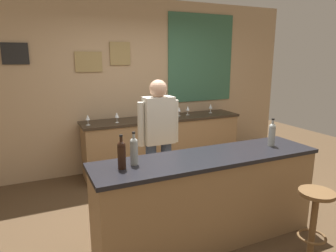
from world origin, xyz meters
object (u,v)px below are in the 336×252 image
at_px(wine_glass_a, 88,118).
at_px(wine_glass_c, 179,110).
at_px(wine_bottle_c, 272,134).
at_px(wine_glass_b, 117,115).
at_px(wine_glass_d, 188,109).
at_px(wine_bottle_a, 122,154).
at_px(wine_bottle_b, 134,150).
at_px(bartender, 159,137).
at_px(wine_glass_e, 211,107).
at_px(bar_stool, 314,213).

xyz_separation_m(wine_glass_a, wine_glass_c, (1.52, 0.08, 0.00)).
distance_m(wine_bottle_c, wine_glass_a, 2.56).
height_order(wine_glass_b, wine_glass_d, same).
distance_m(wine_bottle_a, wine_bottle_b, 0.14).
xyz_separation_m(bartender, wine_glass_d, (1.07, 1.27, 0.07)).
bearing_deg(wine_glass_d, wine_glass_e, 1.66).
bearing_deg(wine_glass_b, wine_glass_d, 4.48).
relative_size(bartender, wine_glass_d, 10.45).
bearing_deg(wine_glass_e, wine_bottle_a, -136.89).
distance_m(wine_bottle_c, wine_glass_e, 2.16).
relative_size(bar_stool, wine_glass_a, 4.39).
height_order(wine_glass_a, wine_glass_e, same).
bearing_deg(wine_glass_b, bar_stool, -66.80).
height_order(bartender, wine_bottle_c, bartender).
bearing_deg(wine_bottle_a, bartender, 49.66).
bearing_deg(wine_glass_b, wine_bottle_a, -103.83).
bearing_deg(bar_stool, wine_glass_e, 77.71).
xyz_separation_m(bartender, bar_stool, (0.94, -1.49, -0.48)).
relative_size(wine_glass_b, wine_glass_c, 1.00).
height_order(wine_glass_a, wine_glass_b, same).
relative_size(wine_bottle_a, wine_glass_d, 1.97).
bearing_deg(wine_bottle_b, bar_stool, -26.27).
xyz_separation_m(wine_bottle_a, wine_glass_b, (0.48, 1.97, -0.05)).
xyz_separation_m(bartender, wine_bottle_c, (1.01, -0.81, 0.12)).
xyz_separation_m(wine_bottle_c, wine_glass_d, (0.07, 2.07, -0.05)).
distance_m(wine_bottle_b, wine_glass_d, 2.59).
relative_size(wine_bottle_a, wine_glass_e, 1.97).
bearing_deg(wine_glass_b, wine_bottle_b, -100.49).
xyz_separation_m(wine_glass_b, wine_glass_e, (1.74, 0.11, 0.00)).
xyz_separation_m(wine_glass_b, wine_glass_d, (1.27, 0.10, 0.00)).
bearing_deg(wine_glass_c, wine_bottle_a, -127.59).
bearing_deg(wine_glass_d, wine_glass_a, -176.63).
bearing_deg(wine_glass_a, wine_glass_d, 3.37).
relative_size(wine_bottle_a, wine_glass_c, 1.97).
distance_m(bartender, bar_stool, 1.82).
distance_m(wine_glass_a, wine_glass_b, 0.43).
distance_m(wine_glass_c, wine_glass_d, 0.18).
xyz_separation_m(wine_glass_b, wine_glass_c, (1.09, 0.08, 0.00)).
bearing_deg(wine_glass_d, wine_bottle_a, -130.34).
distance_m(wine_bottle_b, wine_glass_e, 2.92).
bearing_deg(wine_bottle_b, wine_bottle_a, -157.96).
distance_m(bartender, wine_bottle_b, 0.94).
bearing_deg(bartender, wine_bottle_b, -126.36).
distance_m(bartender, wine_bottle_a, 1.06).
relative_size(wine_glass_a, wine_glass_e, 1.00).
distance_m(bartender, wine_glass_e, 2.00).
xyz_separation_m(wine_bottle_a, wine_glass_a, (0.05, 1.97, -0.05)).
distance_m(wine_bottle_c, wine_glass_c, 2.06).
bearing_deg(wine_glass_a, wine_bottle_b, -87.68).
relative_size(bartender, wine_bottle_c, 5.29).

